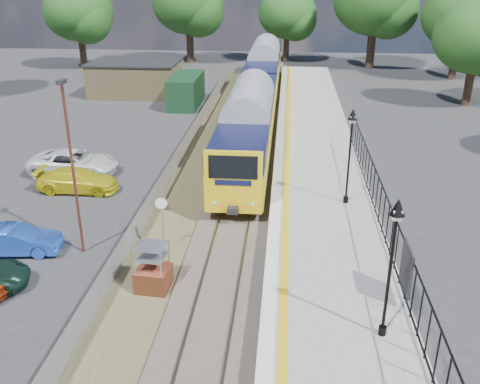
# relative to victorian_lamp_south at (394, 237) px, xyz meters

# --- Properties ---
(ground) EXTENTS (120.00, 120.00, 0.00)m
(ground) POSITION_rel_victorian_lamp_south_xyz_m (-5.50, 4.00, -4.30)
(ground) COLOR #2D2D30
(ground) RESTS_ON ground
(track_bed) EXTENTS (5.90, 80.00, 0.29)m
(track_bed) POSITION_rel_victorian_lamp_south_xyz_m (-5.97, 13.67, -4.21)
(track_bed) COLOR #473F38
(track_bed) RESTS_ON ground
(platform) EXTENTS (5.00, 70.00, 0.90)m
(platform) POSITION_rel_victorian_lamp_south_xyz_m (-1.30, 12.00, -3.85)
(platform) COLOR gray
(platform) RESTS_ON ground
(platform_edge) EXTENTS (0.90, 70.00, 0.01)m
(platform_edge) POSITION_rel_victorian_lamp_south_xyz_m (-3.36, 12.00, -3.39)
(platform_edge) COLOR silver
(platform_edge) RESTS_ON platform
(victorian_lamp_south) EXTENTS (0.44, 0.44, 4.60)m
(victorian_lamp_south) POSITION_rel_victorian_lamp_south_xyz_m (0.00, 0.00, 0.00)
(victorian_lamp_south) COLOR black
(victorian_lamp_south) RESTS_ON platform
(victorian_lamp_north) EXTENTS (0.44, 0.44, 4.60)m
(victorian_lamp_north) POSITION_rel_victorian_lamp_south_xyz_m (-0.20, 10.00, 0.00)
(victorian_lamp_north) COLOR black
(victorian_lamp_north) RESTS_ON platform
(palisade_fence) EXTENTS (0.12, 26.00, 2.00)m
(palisade_fence) POSITION_rel_victorian_lamp_south_xyz_m (1.05, 6.24, -2.46)
(palisade_fence) COLOR black
(palisade_fence) RESTS_ON platform
(wire_fence) EXTENTS (0.06, 52.00, 1.20)m
(wire_fence) POSITION_rel_victorian_lamp_south_xyz_m (-9.70, 16.00, -3.70)
(wire_fence) COLOR #999EA3
(wire_fence) RESTS_ON ground
(outbuilding) EXTENTS (10.80, 10.10, 3.12)m
(outbuilding) POSITION_rel_victorian_lamp_south_xyz_m (-16.41, 35.21, -2.78)
(outbuilding) COLOR #968154
(outbuilding) RESTS_ON ground
(tree_line) EXTENTS (56.80, 43.80, 11.88)m
(tree_line) POSITION_rel_victorian_lamp_south_xyz_m (-4.10, 46.00, 2.31)
(tree_line) COLOR #332319
(tree_line) RESTS_ON ground
(train) EXTENTS (2.82, 40.83, 3.51)m
(train) POSITION_rel_victorian_lamp_south_xyz_m (-5.50, 29.12, -1.96)
(train) COLOR gold
(train) RESTS_ON ground
(brick_plinth) EXTENTS (1.31, 1.31, 1.94)m
(brick_plinth) POSITION_rel_victorian_lamp_south_xyz_m (-8.00, 3.17, -3.37)
(brick_plinth) COLOR brown
(brick_plinth) RESTS_ON ground
(speed_sign) EXTENTS (0.50, 0.17, 2.52)m
(speed_sign) POSITION_rel_victorian_lamp_south_xyz_m (-8.27, 6.14, -2.61)
(speed_sign) COLOR #999EA3
(speed_sign) RESTS_ON ground
(carpark_lamp) EXTENTS (0.25, 0.50, 7.44)m
(carpark_lamp) POSITION_rel_victorian_lamp_south_xyz_m (-11.74, 5.76, -0.08)
(carpark_lamp) COLOR #50221A
(carpark_lamp) RESTS_ON ground
(car_blue) EXTENTS (3.87, 1.76, 1.23)m
(car_blue) POSITION_rel_victorian_lamp_south_xyz_m (-14.49, 5.39, -3.68)
(car_blue) COLOR #1B40A7
(car_blue) RESTS_ON ground
(car_yellow) EXTENTS (4.41, 1.83, 1.28)m
(car_yellow) POSITION_rel_victorian_lamp_south_xyz_m (-14.39, 12.26, -3.66)
(car_yellow) COLOR gold
(car_yellow) RESTS_ON ground
(car_white) EXTENTS (5.18, 2.42, 1.44)m
(car_white) POSITION_rel_victorian_lamp_south_xyz_m (-15.59, 14.78, -3.58)
(car_white) COLOR silver
(car_white) RESTS_ON ground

